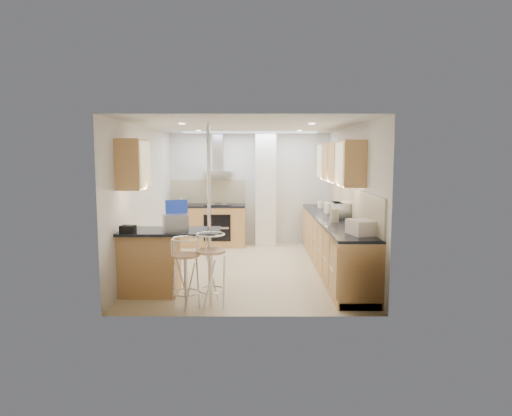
{
  "coord_description": "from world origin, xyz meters",
  "views": [
    {
      "loc": [
        0.15,
        -7.91,
        2.01
      ],
      "look_at": [
        0.14,
        0.2,
        1.07
      ],
      "focal_mm": 32.0,
      "sensor_mm": 36.0,
      "label": 1
    }
  ],
  "objects_px": {
    "microwave": "(342,210)",
    "laptop": "(175,223)",
    "bar_stool_end": "(211,270)",
    "bread_bin": "(361,227)",
    "bar_stool_near": "(186,273)"
  },
  "relations": [
    {
      "from": "laptop",
      "to": "bar_stool_near",
      "type": "xyz_separation_m",
      "value": [
        0.23,
        -0.59,
        -0.58
      ]
    },
    {
      "from": "laptop",
      "to": "bread_bin",
      "type": "distance_m",
      "value": 2.61
    },
    {
      "from": "microwave",
      "to": "bar_stool_near",
      "type": "relative_size",
      "value": 0.5
    },
    {
      "from": "microwave",
      "to": "bread_bin",
      "type": "height_order",
      "value": "microwave"
    },
    {
      "from": "laptop",
      "to": "microwave",
      "type": "bearing_deg",
      "value": 11.03
    },
    {
      "from": "bar_stool_near",
      "to": "bar_stool_end",
      "type": "bearing_deg",
      "value": 36.3
    },
    {
      "from": "microwave",
      "to": "bar_stool_end",
      "type": "relative_size",
      "value": 0.48
    },
    {
      "from": "laptop",
      "to": "bar_stool_near",
      "type": "bearing_deg",
      "value": -87.43
    },
    {
      "from": "bar_stool_near",
      "to": "bread_bin",
      "type": "distance_m",
      "value": 2.47
    },
    {
      "from": "microwave",
      "to": "laptop",
      "type": "relative_size",
      "value": 1.43
    },
    {
      "from": "bar_stool_near",
      "to": "bread_bin",
      "type": "bearing_deg",
      "value": 31.0
    },
    {
      "from": "bread_bin",
      "to": "microwave",
      "type": "bearing_deg",
      "value": 71.53
    },
    {
      "from": "bar_stool_end",
      "to": "bread_bin",
      "type": "distance_m",
      "value": 2.14
    },
    {
      "from": "microwave",
      "to": "bar_stool_near",
      "type": "distance_m",
      "value": 3.25
    },
    {
      "from": "laptop",
      "to": "bar_stool_end",
      "type": "relative_size",
      "value": 0.34
    }
  ]
}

